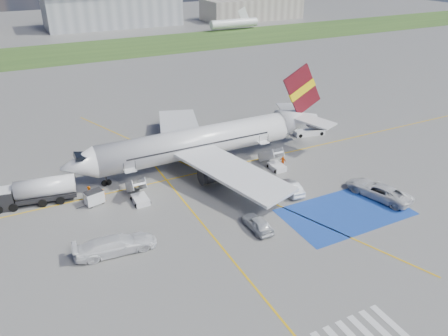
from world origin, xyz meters
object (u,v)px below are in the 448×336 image
Objects in this scene: airliner at (206,140)px; belt_loader at (309,132)px; fuel_tanker at (36,193)px; van_white_a at (379,188)px; gpu_cart at (94,198)px; car_silver_b at (291,187)px; van_white_b at (115,242)px; car_silver_a at (257,223)px.

airliner is 7.01× the size of belt_loader.
airliner is 4.08× the size of fuel_tanker.
fuel_tanker is 1.72× the size of belt_loader.
van_white_a is at bearing -91.28° from belt_loader.
car_silver_b is at bearing -33.84° from gpu_cart.
van_white_b reaches higher than gpu_cart.
car_silver_a is (-1.85, -16.38, -2.66)m from airliner.
car_silver_a is at bearing -126.09° from belt_loader.
van_white_b is at bearing -103.93° from gpu_cart.
car_silver_a is 14.29m from van_white_b.
car_silver_a reaches higher than car_silver_b.
airliner is 21.63m from fuel_tanker.
airliner is 16.26× the size of gpu_cart.
airliner reaches higher than belt_loader.
van_white_a is 30.16m from van_white_b.
gpu_cart is (5.77, -3.20, -0.50)m from fuel_tanker.
airliner is 13.20m from car_silver_b.
gpu_cart is 0.39× the size of van_white_b.
airliner is at bearing -57.89° from car_silver_b.
car_silver_b is at bearing -13.47° from fuel_tanker.
gpu_cart is 18.81m from car_silver_a.
car_silver_b is (7.41, 4.72, -0.01)m from car_silver_a.
airliner reaches higher than car_silver_a.
van_white_a is 1.02× the size of van_white_b.
gpu_cart is at bearing -42.99° from car_silver_a.
car_silver_a is at bearing -55.73° from gpu_cart.
fuel_tanker is at bearing -39.55° from car_silver_a.
airliner reaches higher than car_silver_b.
airliner is at bearing -65.57° from van_white_a.
car_silver_a is at bearing -97.16° from van_white_b.
car_silver_a is 0.73× the size of van_white_a.
van_white_b is at bearing -139.53° from airliner.
gpu_cart is (-15.75, -3.71, -2.63)m from airliner.
gpu_cart is 32.72m from van_white_a.
car_silver_b is at bearing -148.16° from car_silver_a.
belt_loader is 0.89× the size of van_white_a.
fuel_tanker is 25.28m from car_silver_a.
van_white_a is at bearing -50.46° from airliner.
fuel_tanker reaches higher than gpu_cart.
belt_loader is 19.62m from van_white_a.
airliner is 8.55× the size of car_silver_a.
car_silver_b is 0.75× the size of van_white_b.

